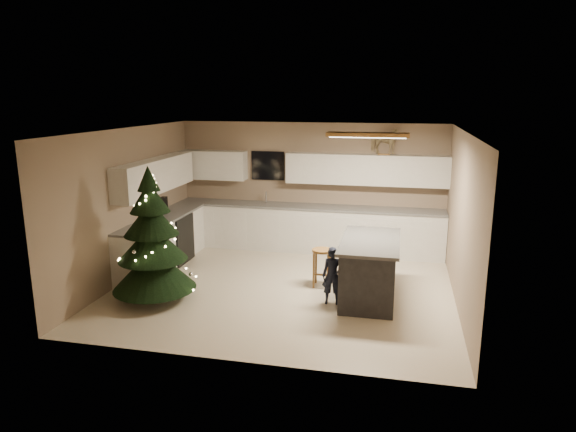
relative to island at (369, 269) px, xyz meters
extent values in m
plane|color=#BFB39D|center=(-1.42, 0.12, -0.48)|extent=(5.50, 5.50, 0.00)
cube|color=#8B735C|center=(-1.42, 2.62, 0.82)|extent=(5.50, 0.02, 2.60)
cube|color=#8B735C|center=(-1.42, -2.38, 0.82)|extent=(5.50, 0.02, 2.60)
cube|color=#8B735C|center=(-4.17, 0.12, 0.82)|extent=(0.02, 5.00, 2.60)
cube|color=#8B735C|center=(1.33, 0.12, 0.82)|extent=(0.02, 5.00, 2.60)
cube|color=silver|center=(-1.42, 0.12, 2.12)|extent=(5.50, 5.00, 0.02)
cube|color=brown|center=(-0.12, 0.22, 2.07)|extent=(1.25, 0.32, 0.06)
cube|color=white|center=(-0.12, 0.22, 2.04)|extent=(1.15, 0.24, 0.02)
cube|color=silver|center=(-1.42, 2.32, -0.03)|extent=(5.48, 0.60, 0.90)
cube|color=silver|center=(-3.87, 0.72, -0.03)|extent=(0.60, 2.60, 0.90)
cube|color=slate|center=(-1.42, 2.31, 0.44)|extent=(5.48, 0.62, 0.04)
cube|color=slate|center=(-3.86, 0.72, 0.44)|extent=(0.62, 2.60, 0.04)
cube|color=silver|center=(-3.47, 2.45, 1.22)|extent=(1.40, 0.35, 0.60)
cube|color=silver|center=(-0.27, 2.45, 1.22)|extent=(3.20, 0.35, 0.60)
cube|color=silver|center=(-3.99, 0.85, 1.22)|extent=(0.35, 2.60, 0.60)
cube|color=black|center=(-2.32, 2.59, 1.22)|extent=(0.70, 0.04, 0.60)
cube|color=#99999E|center=(-2.32, 2.32, 0.42)|extent=(0.55, 0.40, 0.06)
cylinder|color=#99999E|center=(-2.32, 2.42, 0.58)|extent=(0.03, 0.03, 0.24)
cube|color=black|center=(-3.85, 1.02, -0.03)|extent=(0.64, 0.75, 0.90)
cube|color=black|center=(-4.10, 1.02, 0.57)|extent=(0.10, 0.75, 0.30)
cube|color=black|center=(0.00, 0.00, -0.03)|extent=(0.80, 1.60, 0.90)
cube|color=black|center=(0.00, 0.00, 0.45)|extent=(0.90, 1.70, 0.05)
cylinder|color=brown|center=(-0.81, 0.34, 0.14)|extent=(0.34, 0.34, 0.04)
cylinder|color=brown|center=(-0.92, 0.22, -0.18)|extent=(0.04, 0.04, 0.60)
cylinder|color=brown|center=(-0.69, 0.22, -0.18)|extent=(0.04, 0.04, 0.60)
cylinder|color=brown|center=(-0.92, 0.46, -0.18)|extent=(0.04, 0.04, 0.60)
cylinder|color=brown|center=(-0.69, 0.46, -0.18)|extent=(0.04, 0.04, 0.60)
cube|color=brown|center=(-0.81, 0.34, -0.28)|extent=(0.26, 0.03, 0.03)
cylinder|color=#3F2816|center=(-3.27, -0.81, -0.34)|extent=(0.11, 0.11, 0.28)
cone|color=black|center=(-3.27, -0.81, 0.04)|extent=(1.28, 1.28, 0.66)
cone|color=black|center=(-3.27, -0.81, 0.46)|extent=(1.05, 1.05, 0.56)
cone|color=black|center=(-3.27, -0.81, 0.84)|extent=(0.83, 0.83, 0.52)
cone|color=black|center=(-3.27, -0.81, 1.17)|extent=(0.60, 0.60, 0.47)
cone|color=black|center=(-3.27, -0.81, 1.45)|extent=(0.34, 0.34, 0.38)
sphere|color=#FFD88C|center=(-2.60, -0.81, -0.24)|extent=(0.03, 0.03, 0.03)
sphere|color=#FFD88C|center=(-2.68, -0.53, -0.19)|extent=(0.03, 0.03, 0.03)
sphere|color=#FFD88C|center=(-2.86, -0.33, -0.13)|extent=(0.03, 0.03, 0.03)
sphere|color=#FFD88C|center=(-3.11, -0.22, -0.08)|extent=(0.03, 0.03, 0.03)
sphere|color=#FFD88C|center=(-3.37, -0.23, -0.02)|extent=(0.03, 0.03, 0.03)
sphere|color=#FFD88C|center=(-3.60, -0.34, 0.04)|extent=(0.03, 0.03, 0.03)
sphere|color=#FFD88C|center=(-3.75, -0.54, 0.09)|extent=(0.03, 0.03, 0.03)
sphere|color=#FFD88C|center=(-3.80, -0.77, 0.15)|extent=(0.03, 0.03, 0.03)
sphere|color=#FFD88C|center=(-3.75, -0.99, 0.20)|extent=(0.03, 0.03, 0.03)
sphere|color=#FFD88C|center=(-3.61, -1.16, 0.26)|extent=(0.03, 0.03, 0.03)
sphere|color=#FFD88C|center=(-3.42, -1.26, 0.31)|extent=(0.03, 0.03, 0.03)
sphere|color=#FFD88C|center=(-3.22, -1.26, 0.37)|extent=(0.03, 0.03, 0.03)
sphere|color=#FFD88C|center=(-3.04, -1.18, 0.43)|extent=(0.03, 0.03, 0.03)
sphere|color=#FFD88C|center=(-2.92, -1.04, 0.48)|extent=(0.03, 0.03, 0.03)
sphere|color=#FFD88C|center=(-2.87, -0.87, 0.54)|extent=(0.03, 0.03, 0.03)
sphere|color=#FFD88C|center=(-2.90, -0.71, 0.59)|extent=(0.03, 0.03, 0.03)
sphere|color=#FFD88C|center=(-3.00, -0.57, 0.65)|extent=(0.03, 0.03, 0.03)
sphere|color=#FFD88C|center=(-3.13, -0.50, 0.71)|extent=(0.03, 0.03, 0.03)
sphere|color=#FFD88C|center=(-3.27, -0.49, 0.76)|extent=(0.03, 0.03, 0.03)
sphere|color=#FFD88C|center=(-3.40, -0.54, 0.82)|extent=(0.03, 0.03, 0.03)
sphere|color=#FFD88C|center=(-3.48, -0.63, 0.87)|extent=(0.03, 0.03, 0.03)
sphere|color=#FFD88C|center=(-3.52, -0.75, 0.93)|extent=(0.03, 0.03, 0.03)
sphere|color=#FFD88C|center=(-3.50, -0.86, 0.99)|extent=(0.03, 0.03, 0.03)
sphere|color=#FFD88C|center=(-3.44, -0.94, 1.04)|extent=(0.03, 0.03, 0.03)
sphere|color=#FFD88C|center=(-3.36, -0.99, 1.10)|extent=(0.03, 0.03, 0.03)
sphere|color=#FFD88C|center=(-3.28, -0.99, 1.15)|extent=(0.03, 0.03, 0.03)
sphere|color=#FFD88C|center=(-3.21, -0.96, 1.21)|extent=(0.03, 0.03, 0.03)
sphere|color=#FFD88C|center=(-3.16, -0.91, 1.27)|extent=(0.03, 0.03, 0.03)
sphere|color=#FFD88C|center=(-3.15, -0.85, 1.32)|extent=(0.03, 0.03, 0.03)
sphere|color=#FFD88C|center=(-3.16, -0.80, 1.38)|extent=(0.03, 0.03, 0.03)
sphere|color=#FFD88C|center=(-3.19, -0.76, 1.43)|extent=(0.03, 0.03, 0.03)
sphere|color=#FFD88C|center=(-3.23, -0.75, 1.49)|extent=(0.03, 0.03, 0.03)
sphere|color=silver|center=(-2.71, -0.81, -0.08)|extent=(0.07, 0.07, 0.07)
sphere|color=silver|center=(-3.54, -0.43, 0.17)|extent=(0.07, 0.07, 0.07)
sphere|color=silver|center=(-3.38, -1.18, 0.41)|extent=(0.07, 0.07, 0.07)
sphere|color=silver|center=(-2.98, -0.72, 0.65)|extent=(0.07, 0.07, 0.07)
sphere|color=silver|center=(-3.44, -0.68, 0.89)|extent=(0.07, 0.07, 0.07)
sphere|color=silver|center=(-3.27, -0.94, 1.13)|extent=(0.07, 0.07, 0.07)
sphere|color=silver|center=(-3.23, -0.78, 1.38)|extent=(0.07, 0.07, 0.07)
imported|color=black|center=(-0.53, -0.36, -0.03)|extent=(0.34, 0.23, 0.89)
cube|color=brown|center=(0.06, 2.41, 1.53)|extent=(0.23, 0.02, 0.02)
cube|color=brown|center=(0.06, 2.49, 1.53)|extent=(0.23, 0.02, 0.02)
imported|color=#C9BB88|center=(0.06, 2.45, 1.79)|extent=(0.65, 0.44, 0.50)
camera|label=1|loc=(0.40, -7.74, 2.65)|focal=32.00mm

